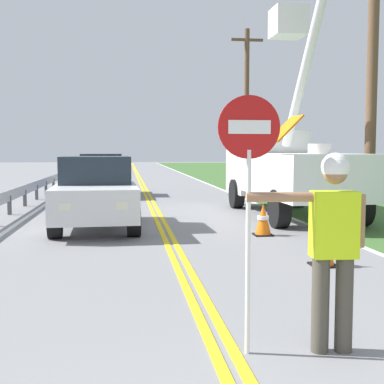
% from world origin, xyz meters
% --- Properties ---
extents(centerline_yellow_left, '(0.11, 110.00, 0.01)m').
position_xyz_m(centerline_yellow_left, '(-0.09, 20.00, 0.01)').
color(centerline_yellow_left, yellow).
rests_on(centerline_yellow_left, ground).
extents(centerline_yellow_right, '(0.11, 110.00, 0.01)m').
position_xyz_m(centerline_yellow_right, '(0.09, 20.00, 0.01)').
color(centerline_yellow_right, yellow).
rests_on(centerline_yellow_right, ground).
extents(edge_line_right, '(0.12, 110.00, 0.01)m').
position_xyz_m(edge_line_right, '(3.60, 20.00, 0.01)').
color(edge_line_right, silver).
rests_on(edge_line_right, ground).
extents(edge_line_left, '(0.12, 110.00, 0.01)m').
position_xyz_m(edge_line_left, '(-3.60, 20.00, 0.01)').
color(edge_line_left, silver).
rests_on(edge_line_left, ground).
extents(flagger_worker, '(1.09, 0.27, 1.83)m').
position_xyz_m(flagger_worker, '(0.97, 3.35, 1.05)').
color(flagger_worker, '#474238').
rests_on(flagger_worker, ground).
extents(stop_sign_paddle, '(0.56, 0.04, 2.33)m').
position_xyz_m(stop_sign_paddle, '(0.20, 3.40, 1.71)').
color(stop_sign_paddle, silver).
rests_on(stop_sign_paddle, ground).
extents(utility_bucket_truck, '(2.67, 6.86, 5.84)m').
position_xyz_m(utility_bucket_truck, '(3.70, 13.32, 1.43)').
color(utility_bucket_truck, white).
rests_on(utility_bucket_truck, ground).
extents(oncoming_sedan_nearest, '(2.03, 4.16, 1.70)m').
position_xyz_m(oncoming_sedan_nearest, '(-1.58, 11.27, 0.83)').
color(oncoming_sedan_nearest, silver).
rests_on(oncoming_sedan_nearest, ground).
extents(oncoming_sedan_second, '(1.93, 4.12, 1.70)m').
position_xyz_m(oncoming_sedan_second, '(-1.85, 20.18, 0.83)').
color(oncoming_sedan_second, navy).
rests_on(oncoming_sedan_second, ground).
extents(utility_pole_near, '(1.80, 0.28, 7.56)m').
position_xyz_m(utility_pole_near, '(5.46, 11.75, 3.96)').
color(utility_pole_near, brown).
rests_on(utility_pole_near, ground).
extents(utility_pole_mid, '(1.80, 0.28, 8.59)m').
position_xyz_m(utility_pole_mid, '(5.91, 27.66, 4.48)').
color(utility_pole_mid, brown).
rests_on(utility_pole_mid, ground).
extents(traffic_cone_lead, '(0.40, 0.40, 0.70)m').
position_xyz_m(traffic_cone_lead, '(2.25, 6.74, 0.34)').
color(traffic_cone_lead, orange).
rests_on(traffic_cone_lead, ground).
extents(traffic_cone_mid, '(0.40, 0.40, 0.70)m').
position_xyz_m(traffic_cone_mid, '(2.07, 9.75, 0.34)').
color(traffic_cone_mid, orange).
rests_on(traffic_cone_mid, ground).
extents(guardrail_left_shoulder, '(0.10, 32.00, 0.71)m').
position_xyz_m(guardrail_left_shoulder, '(-4.20, 15.35, 0.52)').
color(guardrail_left_shoulder, '#9EA0A3').
rests_on(guardrail_left_shoulder, ground).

